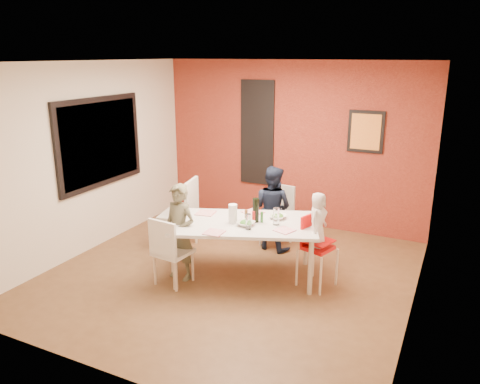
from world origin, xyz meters
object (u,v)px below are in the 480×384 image
at_px(chair_far, 279,211).
at_px(dining_table, 244,227).
at_px(wine_bottle, 256,210).
at_px(paper_towel_roll, 233,214).
at_px(chair_near, 169,248).
at_px(child_near, 180,232).
at_px(chair_left, 184,210).
at_px(child_far, 272,208).
at_px(high_chair, 315,244).
at_px(toddler, 318,220).

bearing_deg(chair_far, dining_table, -81.50).
relative_size(wine_bottle, paper_towel_roll, 1.27).
relative_size(chair_near, child_near, 0.71).
relative_size(chair_far, paper_towel_roll, 3.68).
relative_size(dining_table, chair_left, 1.93).
relative_size(chair_far, wine_bottle, 2.89).
height_order(chair_left, child_far, child_far).
bearing_deg(high_chair, chair_near, 134.27).
distance_m(chair_far, high_chair, 1.41).
height_order(dining_table, child_far, child_far).
bearing_deg(child_far, chair_far, -82.72).
height_order(chair_left, high_chair, chair_left).
bearing_deg(paper_towel_roll, child_far, 85.50).
height_order(chair_far, high_chair, high_chair).
distance_m(child_near, paper_towel_roll, 0.72).
height_order(dining_table, chair_left, chair_left).
bearing_deg(chair_near, child_far, -106.73).
relative_size(child_far, toddler, 1.86).
distance_m(chair_far, wine_bottle, 1.26).
bearing_deg(chair_left, wine_bottle, 61.82).
distance_m(chair_near, chair_left, 1.19).
bearing_deg(child_near, high_chair, 26.00).
xyz_separation_m(chair_near, chair_far, (0.71, 1.88, 0.01)).
bearing_deg(paper_towel_roll, dining_table, 36.88).
bearing_deg(chair_left, toddler, 70.14).
bearing_deg(child_near, toddler, 25.37).
relative_size(chair_near, wine_bottle, 2.86).
height_order(high_chair, child_far, child_far).
relative_size(dining_table, child_near, 1.63).
xyz_separation_m(child_near, child_far, (0.69, 1.41, 0.00)).
height_order(child_near, wine_bottle, child_near).
relative_size(toddler, paper_towel_roll, 2.78).
distance_m(high_chair, child_far, 1.24).
relative_size(chair_far, chair_left, 0.85).
xyz_separation_m(child_far, toddler, (0.93, -0.86, 0.24)).
distance_m(high_chair, toddler, 0.33).
bearing_deg(chair_left, child_near, 17.67).
distance_m(toddler, paper_towel_roll, 1.05).
xyz_separation_m(chair_far, paper_towel_roll, (-0.10, -1.35, 0.37)).
height_order(chair_near, chair_far, chair_far).
distance_m(chair_near, child_far, 1.79).
bearing_deg(paper_towel_roll, wine_bottle, 33.70).
distance_m(chair_far, child_far, 0.27).
bearing_deg(child_near, chair_left, 125.98).
height_order(high_chair, toddler, toddler).
distance_m(chair_far, paper_towel_roll, 1.40).
xyz_separation_m(chair_left, paper_towel_roll, (1.08, -0.55, 0.28)).
xyz_separation_m(chair_near, chair_left, (-0.47, 1.09, 0.10)).
height_order(child_near, child_far, child_far).
bearing_deg(dining_table, child_near, -151.78).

